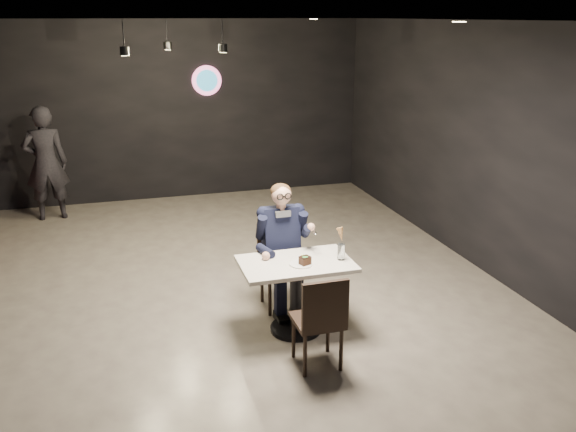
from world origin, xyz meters
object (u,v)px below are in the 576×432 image
object	(u,v)px
seated_man	(281,245)
sundae_glass	(341,252)
chair_far	(281,268)
passerby	(46,163)
main_table	(296,296)
chair_near	(317,319)

from	to	relation	value
seated_man	sundae_glass	world-z (taller)	seated_man
sundae_glass	seated_man	bearing A→B (deg)	125.65
chair_far	passerby	size ratio (longest dim) A/B	0.52
chair_far	main_table	bearing A→B (deg)	-90.00
chair_far	passerby	world-z (taller)	passerby
passerby	chair_near	bearing A→B (deg)	112.41
main_table	passerby	world-z (taller)	passerby
main_table	seated_man	xyz separation A→B (m)	(0.00, 0.55, 0.34)
sundae_glass	passerby	world-z (taller)	passerby
main_table	passerby	bearing A→B (deg)	120.14
passerby	main_table	bearing A→B (deg)	115.65
seated_man	passerby	distance (m)	4.77
chair_near	chair_far	bearing A→B (deg)	89.68
chair_far	chair_near	world-z (taller)	same
chair_far	chair_near	bearing A→B (deg)	-90.00
chair_far	chair_near	size ratio (longest dim) A/B	1.00
chair_far	passerby	xyz separation A→B (m)	(-2.63, 3.98, 0.43)
main_table	chair_far	xyz separation A→B (m)	(0.00, 0.55, 0.09)
main_table	chair_far	bearing A→B (deg)	90.00
chair_far	seated_man	distance (m)	0.26
passerby	seated_man	bearing A→B (deg)	118.97
main_table	chair_near	bearing A→B (deg)	-90.00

